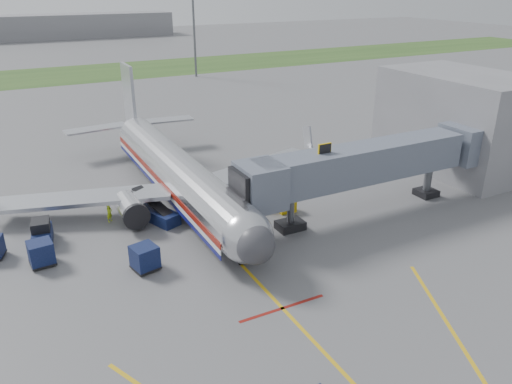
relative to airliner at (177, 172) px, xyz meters
name	(u,v)px	position (x,y,z in m)	size (l,w,h in m)	color
ground	(253,277)	(0.00, -15.25, -2.65)	(400.00, 400.00, 0.00)	#565659
grass_strip	(63,75)	(0.00, 74.75, -2.64)	(300.00, 25.00, 0.01)	#2D4C1E
apron_markings	(313,340)	(0.00, -22.65, -2.64)	(21.52, 50.00, 0.01)	gold
airliner	(177,172)	(0.00, 0.00, 0.00)	(32.10, 35.67, 10.25)	silver
jet_bridge	(361,165)	(12.86, -10.25, 1.82)	(25.30, 4.00, 6.90)	slate
terminal	(460,121)	(30.00, -5.25, 2.35)	(10.00, 16.00, 10.00)	slate
light_mast_right	(194,23)	(25.00, 59.75, 8.13)	(2.00, 0.44, 20.40)	#595B60
baggage_tug	(42,233)	(-12.20, -3.32, -1.80)	(1.78, 2.90, 1.91)	#0B1433
baggage_cart_a	(145,258)	(-6.25, -10.83, -1.72)	(2.02, 2.02, 1.82)	#0B1433
baggage_cart_c	(41,253)	(-12.61, -6.80, -1.73)	(1.81, 1.81, 1.80)	#0B1433
belt_loader	(158,214)	(-3.11, -3.72, -2.06)	(2.96, 5.01, 2.37)	#0B1433
ground_power_cart	(287,206)	(7.45, -7.25, -2.06)	(1.53, 1.05, 1.19)	#E2B60D
ramp_worker	(109,213)	(-6.78, -2.01, -1.84)	(0.59, 0.39, 1.62)	#BFE51B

